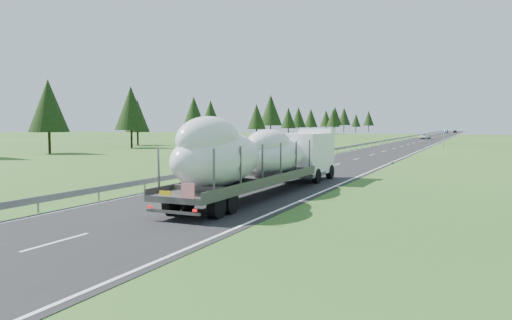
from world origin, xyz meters
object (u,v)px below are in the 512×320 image
at_px(highway_sign, 444,137).
at_px(distant_car_dark, 455,131).
at_px(distant_van, 425,136).
at_px(distant_car_blue, 446,131).
at_px(boat_truck, 262,155).

relative_size(highway_sign, distant_car_dark, 0.67).
bearing_deg(highway_sign, distant_car_dark, 92.01).
height_order(distant_van, distant_car_blue, distant_car_blue).
distance_m(distant_car_dark, distant_car_blue, 4.39).
height_order(boat_truck, distant_car_blue, boat_truck).
bearing_deg(boat_truck, distant_car_dark, 90.04).
height_order(highway_sign, boat_truck, boat_truck).
height_order(highway_sign, distant_car_blue, highway_sign).
distance_m(distant_van, distant_car_dark, 108.84).
xyz_separation_m(distant_car_dark, distant_car_blue, (-3.83, -2.15, 0.12)).
bearing_deg(highway_sign, boat_truck, -94.65).
distance_m(boat_truck, distant_car_blue, 222.39).
relative_size(highway_sign, boat_truck, 0.13).
bearing_deg(boat_truck, distant_van, 91.32).
distance_m(highway_sign, distant_car_blue, 156.24).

